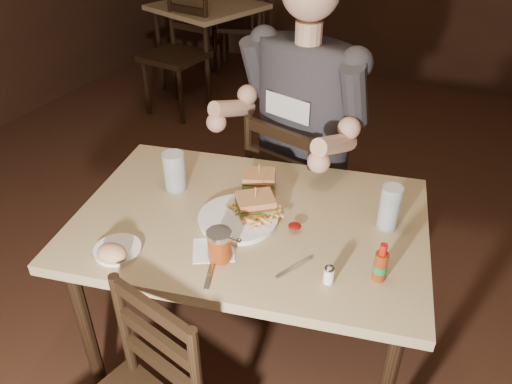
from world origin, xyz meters
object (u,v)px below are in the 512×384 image
at_px(glass_left, 174,171).
at_px(syrup_dispenser, 219,245).
at_px(bg_table, 208,15).
at_px(chair_far, 300,197).
at_px(dinner_plate, 238,220).
at_px(bg_chair_far, 238,25).
at_px(bg_chair_near, 175,55).
at_px(hot_sauce, 381,262).
at_px(glass_right, 390,207).
at_px(diner, 299,96).
at_px(main_table, 250,236).
at_px(side_plate, 118,250).

relative_size(glass_left, syrup_dispenser, 1.46).
xyz_separation_m(bg_table, glass_left, (1.36, -2.54, 0.17)).
relative_size(chair_far, dinner_plate, 3.33).
xyz_separation_m(bg_chair_far, dinner_plate, (1.67, -3.17, 0.32)).
xyz_separation_m(bg_chair_near, hot_sauce, (2.18, -2.14, 0.35)).
relative_size(glass_right, syrup_dispenser, 1.55).
distance_m(chair_far, diner, 0.55).
bearing_deg(diner, main_table, -71.09).
bearing_deg(bg_chair_far, bg_chair_near, 71.02).
relative_size(main_table, bg_table, 1.36).
distance_m(diner, glass_right, 0.67).
bearing_deg(bg_chair_far, glass_right, 106.76).
height_order(bg_table, diner, diner).
distance_m(bg_table, glass_right, 3.24).
distance_m(bg_chair_far, dinner_plate, 3.59).
distance_m(bg_table, glass_left, 2.88).
bearing_deg(glass_right, bg_chair_far, 125.75).
height_order(diner, dinner_plate, diner).
bearing_deg(side_plate, glass_right, 34.37).
relative_size(bg_table, hot_sauce, 7.56).
bearing_deg(dinner_plate, bg_chair_far, 117.74).
relative_size(bg_chair_near, side_plate, 6.62).
height_order(diner, side_plate, diner).
bearing_deg(main_table, glass_left, 172.21).
distance_m(chair_far, syrup_dispenser, 0.94).
height_order(bg_table, bg_chair_far, bg_chair_far).
distance_m(chair_far, dinner_plate, 0.74).
bearing_deg(side_plate, main_table, 49.09).
distance_m(main_table, chair_far, 0.68).
bearing_deg(syrup_dispenser, bg_chair_far, 104.99).
xyz_separation_m(bg_chair_far, diner, (1.64, -2.55, 0.53)).
bearing_deg(side_plate, diner, 75.16).
distance_m(diner, glass_left, 0.62).
xyz_separation_m(chair_far, diner, (-0.01, -0.05, 0.54)).
bearing_deg(bg_chair_near, bg_chair_far, 95.94).
bearing_deg(chair_far, bg_chair_near, -26.88).
xyz_separation_m(bg_chair_far, bg_chair_near, (0.00, -1.10, 0.03)).
xyz_separation_m(bg_chair_far, side_plate, (1.39, -3.48, 0.32)).
relative_size(diner, dinner_plate, 3.90).
relative_size(bg_chair_near, diner, 0.92).
distance_m(glass_left, side_plate, 0.40).
bearing_deg(hot_sauce, side_plate, -162.69).
xyz_separation_m(syrup_dispenser, side_plate, (-0.31, -0.12, -0.05)).
relative_size(bg_chair_far, glass_left, 6.06).
bearing_deg(bg_chair_near, chair_far, -34.36).
distance_m(bg_chair_far, bg_chair_near, 1.10).
distance_m(bg_table, dinner_plate, 3.11).
distance_m(bg_chair_near, hot_sauce, 3.07).
xyz_separation_m(bg_chair_near, dinner_plate, (1.67, -2.07, 0.29)).
bearing_deg(diner, bg_table, 142.70).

